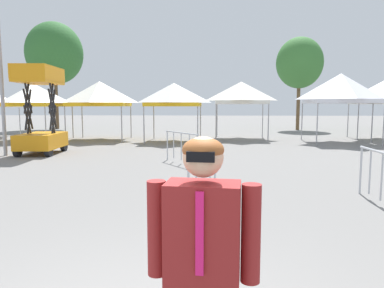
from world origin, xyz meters
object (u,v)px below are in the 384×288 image
canopy_tent_far_right (100,94)px  crowd_barrier_near_person (181,142)px  person_foreground (203,265)px  scissor_lift (41,127)px  tree_behind_tents_right (300,63)px  tree_behind_tents_left (55,53)px  canopy_tent_center (34,95)px  canopy_tent_behind_left (241,93)px  crowd_barrier_mid_lot (382,168)px  canopy_tent_far_left (174,95)px  crowd_barrier_by_lift (204,168)px  canopy_tent_left_of_center (341,88)px

canopy_tent_far_right → crowd_barrier_near_person: (5.40, -8.11, -1.89)m
person_foreground → crowd_barrier_near_person: 9.78m
scissor_lift → tree_behind_tents_right: bearing=47.7°
tree_behind_tents_left → crowd_barrier_near_person: (12.18, -17.41, -5.58)m
canopy_tent_center → person_foreground: 20.26m
scissor_lift → tree_behind_tents_right: tree_behind_tents_right is taller
person_foreground → crowd_barrier_near_person: (-0.99, 9.73, -0.28)m
canopy_tent_behind_left → crowd_barrier_mid_lot: size_ratio=1.61×
tree_behind_tents_right → crowd_barrier_mid_lot: size_ratio=3.56×
person_foreground → crowd_barrier_mid_lot: person_foreground is taller
tree_behind_tents_left → crowd_barrier_mid_lot: 28.24m
canopy_tent_far_right → tree_behind_tents_left: 12.09m
crowd_barrier_near_person → scissor_lift: bearing=160.1°
canopy_tent_far_left → crowd_barrier_by_lift: 12.73m
crowd_barrier_by_lift → crowd_barrier_near_person: (-0.88, 5.00, 0.00)m
canopy_tent_behind_left → canopy_tent_center: bearing=-172.7°
canopy_tent_far_left → tree_behind_tents_right: bearing=47.8°
crowd_barrier_near_person → tree_behind_tents_left: bearing=125.0°
tree_behind_tents_left → person_foreground: bearing=-64.1°
canopy_tent_center → canopy_tent_far_left: canopy_tent_center is taller
canopy_tent_center → tree_behind_tents_left: tree_behind_tents_left is taller
canopy_tent_center → canopy_tent_left_of_center: (16.87, -0.49, 0.30)m
canopy_tent_center → canopy_tent_behind_left: 11.94m
canopy_tent_far_right → crowd_barrier_by_lift: 14.66m
canopy_tent_left_of_center → crowd_barrier_by_lift: canopy_tent_left_of_center is taller
scissor_lift → tree_behind_tents_right: (13.98, 15.38, 4.31)m
person_foreground → tree_behind_tents_right: (7.07, 27.25, 4.38)m
tree_behind_tents_right → crowd_barrier_near_person: size_ratio=4.31×
canopy_tent_behind_left → person_foreground: (-1.75, -19.02, -1.69)m
scissor_lift → crowd_barrier_by_lift: bearing=-46.4°
person_foreground → crowd_barrier_by_lift: bearing=91.4°
canopy_tent_far_left → tree_behind_tents_left: 15.39m
canopy_tent_far_left → canopy_tent_left_of_center: canopy_tent_left_of_center is taller
tree_behind_tents_left → tree_behind_tents_right: bearing=0.3°
canopy_tent_far_right → crowd_barrier_near_person: 9.92m
crowd_barrier_mid_lot → tree_behind_tents_right: bearing=80.5°
canopy_tent_left_of_center → scissor_lift: (-13.70, -5.15, -1.77)m
canopy_tent_center → crowd_barrier_by_lift: canopy_tent_center is taller
canopy_tent_far_left → crowd_barrier_by_lift: size_ratio=1.56×
canopy_tent_far_left → person_foreground: canopy_tent_far_left is taller
crowd_barrier_by_lift → crowd_barrier_mid_lot: size_ratio=0.98×
canopy_tent_behind_left → canopy_tent_left_of_center: canopy_tent_left_of_center is taller
crowd_barrier_mid_lot → scissor_lift: bearing=145.8°
canopy_tent_center → person_foreground: size_ratio=1.91×
canopy_tent_behind_left → crowd_barrier_near_person: bearing=-106.4°
tree_behind_tents_left → canopy_tent_far_right: bearing=-53.9°
tree_behind_tents_right → crowd_barrier_by_lift: bearing=-107.7°
canopy_tent_left_of_center → person_foreground: canopy_tent_left_of_center is taller
crowd_barrier_by_lift → crowd_barrier_near_person: size_ratio=1.18×
scissor_lift → crowd_barrier_mid_lot: bearing=-34.2°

